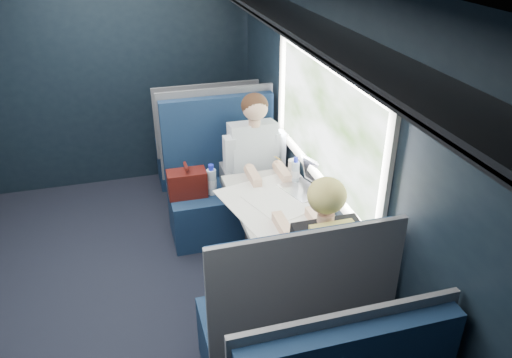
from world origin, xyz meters
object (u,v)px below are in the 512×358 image
object	(u,v)px
seat_bay_far	(287,325)
woman	(319,259)
man	(256,162)
bottle_small	(295,171)
table	(273,211)
cup	(293,166)
seat_row_front	(205,147)
seat_bay_near	(223,187)
laptop	(309,182)

from	to	relation	value
seat_bay_far	woman	bearing A→B (deg)	33.82
man	bottle_small	world-z (taller)	man
seat_bay_far	bottle_small	bearing A→B (deg)	68.74
table	cup	xyz separation A→B (m)	(0.30, 0.42, 0.13)
table	seat_bay_far	bearing A→B (deg)	-101.78
man	woman	xyz separation A→B (m)	(0.00, -1.41, 0.01)
seat_row_front	cup	distance (m)	1.50
bottle_small	seat_bay_near	bearing A→B (deg)	125.47
seat_bay_near	laptop	distance (m)	1.00
table	bottle_small	distance (m)	0.39
seat_bay_near	woman	bearing A→B (deg)	-80.50
laptop	bottle_small	xyz separation A→B (m)	(-0.06, 0.14, 0.03)
table	seat_row_front	world-z (taller)	seat_row_front
seat_bay_far	man	xyz separation A→B (m)	(0.25, 1.57, 0.30)
seat_bay_far	bottle_small	size ratio (longest dim) A/B	5.85
man	woman	bearing A→B (deg)	-90.00
woman	bottle_small	world-z (taller)	woman
man	laptop	distance (m)	0.65
table	seat_bay_far	size ratio (longest dim) A/B	0.79
laptop	cup	size ratio (longest dim) A/B	3.85
cup	laptop	bearing A→B (deg)	-88.00
woman	seat_bay_near	bearing A→B (deg)	99.50
seat_row_front	cup	world-z (taller)	seat_row_front
table	seat_bay_near	xyz separation A→B (m)	(-0.20, 0.87, -0.24)
woman	laptop	size ratio (longest dim) A/B	3.47
table	woman	bearing A→B (deg)	-84.55
seat_bay_near	bottle_small	world-z (taller)	seat_bay_near
seat_bay_far	bottle_small	world-z (taller)	seat_bay_far
table	bottle_small	world-z (taller)	bottle_small
woman	cup	world-z (taller)	woman
bottle_small	cup	xyz separation A→B (m)	(0.05, 0.18, -0.05)
seat_bay_far	seat_bay_near	bearing A→B (deg)	90.46
seat_bay_far	man	size ratio (longest dim) A/B	0.95
seat_bay_near	man	world-z (taller)	man
man	laptop	xyz separation A→B (m)	(0.24, -0.60, 0.09)
seat_bay_far	seat_row_front	distance (m)	2.67
laptop	bottle_small	size ratio (longest dim) A/B	1.77
laptop	bottle_small	world-z (taller)	laptop
seat_bay_near	seat_row_front	distance (m)	0.93
table	seat_bay_near	world-z (taller)	seat_bay_near
seat_bay_near	woman	world-z (taller)	woman
table	laptop	xyz separation A→B (m)	(0.31, 0.10, 0.14)
seat_bay_far	man	distance (m)	1.62
seat_row_front	woman	world-z (taller)	woman
seat_row_front	seat_bay_near	bearing A→B (deg)	-90.86
bottle_small	cup	size ratio (longest dim) A/B	2.18
woman	bottle_small	size ratio (longest dim) A/B	6.13
seat_row_front	laptop	world-z (taller)	seat_row_front
man	woman	distance (m)	1.41
seat_row_front	laptop	bearing A→B (deg)	-73.87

